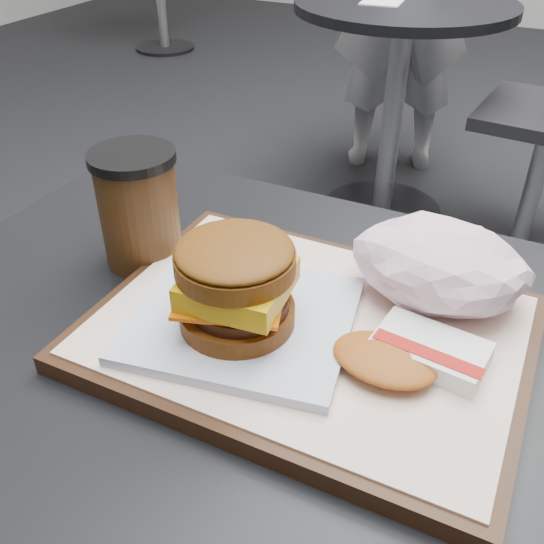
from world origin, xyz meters
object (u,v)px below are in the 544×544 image
Objects in this scene: coffee_cup at (139,207)px; crumpled_wrapper at (440,265)px; serving_tray at (307,332)px; hash_brown at (410,354)px; customer_table at (277,486)px; neighbor_table at (398,65)px; breakfast_sandwich at (238,293)px.

crumpled_wrapper is at bearing 8.62° from coffee_cup.
crumpled_wrapper is (0.09, 0.09, 0.05)m from serving_tray.
hash_brown is 0.78× the size of crumpled_wrapper.
customer_table is 2.11× the size of serving_tray.
crumpled_wrapper is 1.27× the size of coffee_cup.
serving_tray reaches higher than customer_table.
neighbor_table is (-0.46, 1.63, -0.25)m from hash_brown.
breakfast_sandwich is 0.18m from coffee_cup.
breakfast_sandwich is (-0.05, -0.03, 0.05)m from serving_tray.
coffee_cup reaches higher than crumpled_wrapper.
breakfast_sandwich is at bearing -26.00° from coffee_cup.
serving_tray is at bearing 32.11° from breakfast_sandwich.
crumpled_wrapper is at bearing -73.38° from neighbor_table.
neighbor_table is at bearing 106.62° from crumpled_wrapper.
crumpled_wrapper reaches higher than customer_table.
customer_table is 0.33m from coffee_cup.
breakfast_sandwich is (-0.04, -0.00, 0.24)m from customer_table.
breakfast_sandwich reaches higher than neighbor_table.
serving_tray is 0.51× the size of neighbor_table.
hash_brown is (0.11, 0.02, 0.22)m from customer_table.
customer_table is 1.07× the size of neighbor_table.
breakfast_sandwich is at bearing -139.02° from crumpled_wrapper.
serving_tray is at bearing -77.30° from neighbor_table.
serving_tray is 3.09× the size of hash_brown.
serving_tray is 0.10m from hash_brown.
customer_table is at bearing -21.33° from coffee_cup.
coffee_cup is at bearing -171.38° from crumpled_wrapper.
coffee_cup reaches higher than customer_table.
breakfast_sandwich is 0.15m from hash_brown.
hash_brown is at bearing 8.50° from breakfast_sandwich.
crumpled_wrapper reaches higher than serving_tray.
neighbor_table is (-0.15, 1.57, -0.28)m from coffee_cup.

